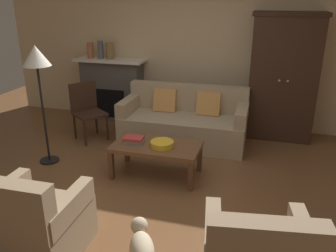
{
  "coord_description": "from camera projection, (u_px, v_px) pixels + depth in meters",
  "views": [
    {
      "loc": [
        1.15,
        -3.39,
        2.17
      ],
      "look_at": [
        -0.05,
        0.76,
        0.55
      ],
      "focal_mm": 37.12,
      "sensor_mm": 36.0,
      "label": 1
    }
  ],
  "objects": [
    {
      "name": "ground_plane",
      "position": [
        154.0,
        191.0,
        4.11
      ],
      "size": [
        9.6,
        9.6,
        0.0
      ],
      "primitive_type": "plane",
      "color": "brown"
    },
    {
      "name": "back_wall",
      "position": [
        200.0,
        44.0,
        5.91
      ],
      "size": [
        7.2,
        0.1,
        2.8
      ],
      "primitive_type": "cube",
      "color": "beige",
      "rests_on": "ground"
    },
    {
      "name": "fireplace",
      "position": [
        113.0,
        89.0,
        6.38
      ],
      "size": [
        1.26,
        0.48,
        1.12
      ],
      "color": "#4C4947",
      "rests_on": "ground"
    },
    {
      "name": "armoire",
      "position": [
        283.0,
        77.0,
        5.4
      ],
      "size": [
        1.06,
        0.57,
        1.96
      ],
      "color": "#382319",
      "rests_on": "ground"
    },
    {
      "name": "couch",
      "position": [
        184.0,
        122.0,
        5.42
      ],
      "size": [
        1.93,
        0.87,
        0.86
      ],
      "color": "tan",
      "rests_on": "ground"
    },
    {
      "name": "coffee_table",
      "position": [
        156.0,
        149.0,
        4.37
      ],
      "size": [
        1.1,
        0.6,
        0.42
      ],
      "color": "brown",
      "rests_on": "ground"
    },
    {
      "name": "fruit_bowl",
      "position": [
        162.0,
        144.0,
        4.28
      ],
      "size": [
        0.29,
        0.29,
        0.07
      ],
      "primitive_type": "cylinder",
      "color": "gold",
      "rests_on": "coffee_table"
    },
    {
      "name": "book_stack",
      "position": [
        134.0,
        140.0,
        4.4
      ],
      "size": [
        0.26,
        0.19,
        0.08
      ],
      "color": "gray",
      "rests_on": "coffee_table"
    },
    {
      "name": "mantel_vase_terracotta",
      "position": [
        90.0,
        50.0,
        6.22
      ],
      "size": [
        0.13,
        0.13,
        0.27
      ],
      "primitive_type": "cylinder",
      "color": "#A86042",
      "rests_on": "fireplace"
    },
    {
      "name": "mantel_vase_slate",
      "position": [
        101.0,
        50.0,
        6.16
      ],
      "size": [
        0.1,
        0.1,
        0.31
      ],
      "primitive_type": "cylinder",
      "color": "#565B66",
      "rests_on": "fireplace"
    },
    {
      "name": "mantel_vase_bronze",
      "position": [
        110.0,
        51.0,
        6.12
      ],
      "size": [
        0.14,
        0.14,
        0.28
      ],
      "primitive_type": "cylinder",
      "color": "olive",
      "rests_on": "fireplace"
    },
    {
      "name": "armchair_near_left",
      "position": [
        34.0,
        225.0,
        3.0
      ],
      "size": [
        0.8,
        0.79,
        0.88
      ],
      "color": "#997F60",
      "rests_on": "ground"
    },
    {
      "name": "side_chair_wooden",
      "position": [
        87.0,
        108.0,
        5.49
      ],
      "size": [
        0.62,
        0.62,
        0.9
      ],
      "color": "#382319",
      "rests_on": "ground"
    },
    {
      "name": "floor_lamp",
      "position": [
        37.0,
        63.0,
        4.38
      ],
      "size": [
        0.36,
        0.36,
        1.6
      ],
      "color": "black",
      "rests_on": "ground"
    },
    {
      "name": "dog",
      "position": [
        142.0,
        248.0,
        2.83
      ],
      "size": [
        0.35,
        0.53,
        0.39
      ],
      "color": "beige",
      "rests_on": "ground"
    }
  ]
}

